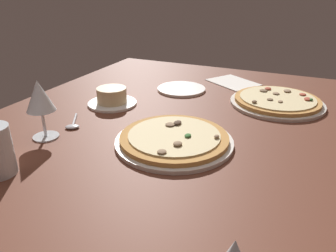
# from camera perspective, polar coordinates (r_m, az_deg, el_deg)

# --- Properties ---
(dining_table) EXTENTS (1.50, 1.10, 0.04)m
(dining_table) POSITION_cam_1_polar(r_m,az_deg,el_deg) (0.93, -0.97, -1.74)
(dining_table) COLOR brown
(dining_table) RESTS_ON ground
(pizza_main) EXTENTS (0.31, 0.31, 0.03)m
(pizza_main) POSITION_cam_1_polar(r_m,az_deg,el_deg) (0.85, 1.08, -2.26)
(pizza_main) COLOR silver
(pizza_main) RESTS_ON dining_table
(pizza_side) EXTENTS (0.31, 0.31, 0.03)m
(pizza_side) POSITION_cam_1_polar(r_m,az_deg,el_deg) (1.17, 18.40, 4.14)
(pizza_side) COLOR silver
(pizza_side) RESTS_ON dining_table
(ramekin_on_saucer) EXTENTS (0.16, 0.16, 0.06)m
(ramekin_on_saucer) POSITION_cam_1_polar(r_m,az_deg,el_deg) (1.12, -9.70, 4.88)
(ramekin_on_saucer) COLOR white
(ramekin_on_saucer) RESTS_ON dining_table
(wine_glass_near) EXTENTS (0.07, 0.07, 0.16)m
(wine_glass_near) POSITION_cam_1_polar(r_m,az_deg,el_deg) (0.90, -21.40, 4.58)
(wine_glass_near) COLOR silver
(wine_glass_near) RESTS_ON dining_table
(side_plate) EXTENTS (0.18, 0.18, 0.01)m
(side_plate) POSITION_cam_1_polar(r_m,az_deg,el_deg) (1.26, 2.33, 6.44)
(side_plate) COLOR white
(side_plate) RESTS_ON dining_table
(paper_menu) EXTENTS (0.22, 0.23, 0.00)m
(paper_menu) POSITION_cam_1_polar(r_m,az_deg,el_deg) (1.38, 11.22, 7.44)
(paper_menu) COLOR white
(paper_menu) RESTS_ON dining_table
(spoon) EXTENTS (0.11, 0.08, 0.01)m
(spoon) POSITION_cam_1_polar(r_m,az_deg,el_deg) (0.98, -16.16, 0.22)
(spoon) COLOR silver
(spoon) RESTS_ON dining_table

